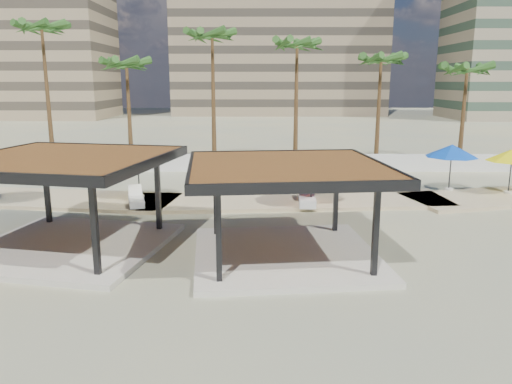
% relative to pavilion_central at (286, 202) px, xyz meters
% --- Properties ---
extents(ground, '(200.00, 200.00, 0.00)m').
position_rel_pavilion_central_xyz_m(ground, '(-1.24, 1.18, -2.01)').
color(ground, tan).
rests_on(ground, ground).
extents(promenade, '(44.45, 7.97, 0.24)m').
position_rel_pavilion_central_xyz_m(promenade, '(0.76, 8.85, -1.95)').
color(promenade, '#C6B284').
rests_on(promenade, ground).
extents(boundary_wall, '(56.00, 0.30, 1.20)m').
position_rel_pavilion_central_xyz_m(boundary_wall, '(-1.24, 17.18, -1.41)').
color(boundary_wall, silver).
rests_on(boundary_wall, ground).
extents(building_west, '(34.00, 16.00, 32.40)m').
position_rel_pavilion_central_xyz_m(building_west, '(-43.24, 69.18, 13.25)').
color(building_west, '#937F60').
rests_on(building_west, ground).
extents(building_mid, '(38.00, 16.00, 30.40)m').
position_rel_pavilion_central_xyz_m(building_mid, '(2.76, 79.18, 12.26)').
color(building_mid, '#847259').
rests_on(building_mid, ground).
extents(pavilion_central, '(7.29, 7.29, 3.37)m').
position_rel_pavilion_central_xyz_m(pavilion_central, '(0.00, 0.00, 0.00)').
color(pavilion_central, beige).
rests_on(pavilion_central, ground).
extents(pavilion_west, '(8.15, 8.15, 3.52)m').
position_rel_pavilion_central_xyz_m(pavilion_west, '(-7.96, 0.82, 0.09)').
color(pavilion_west, beige).
rests_on(pavilion_west, ground).
extents(umbrella_b, '(3.53, 3.53, 2.47)m').
position_rel_pavilion_central_xyz_m(umbrella_b, '(-7.17, 8.57, 0.29)').
color(umbrella_b, beige).
rests_on(umbrella_b, promenade).
extents(umbrella_c, '(3.61, 3.61, 2.55)m').
position_rel_pavilion_central_xyz_m(umbrella_c, '(1.62, 6.98, 0.36)').
color(umbrella_c, beige).
rests_on(umbrella_c, promenade).
extents(umbrella_d, '(3.36, 3.36, 2.55)m').
position_rel_pavilion_central_xyz_m(umbrella_d, '(9.65, 10.38, 0.36)').
color(umbrella_d, beige).
rests_on(umbrella_d, promenade).
extents(umbrella_e, '(3.43, 3.43, 2.40)m').
position_rel_pavilion_central_xyz_m(umbrella_e, '(12.60, 9.61, 0.23)').
color(umbrella_e, beige).
rests_on(umbrella_e, promenade).
extents(lounger_a, '(1.25, 2.21, 0.80)m').
position_rel_pavilion_central_xyz_m(lounger_a, '(-6.98, 7.03, -1.64)').
color(lounger_a, silver).
rests_on(lounger_a, promenade).
extents(lounger_b, '(0.91, 2.44, 0.91)m').
position_rel_pavilion_central_xyz_m(lounger_b, '(1.45, 7.22, -1.61)').
color(lounger_b, silver).
rests_on(lounger_b, promenade).
extents(palm_b, '(3.00, 3.00, 10.62)m').
position_rel_pavilion_central_xyz_m(palm_b, '(-16.24, 19.88, 7.35)').
color(palm_b, brown).
rests_on(palm_b, ground).
extents(palm_c, '(3.00, 3.00, 8.11)m').
position_rel_pavilion_central_xyz_m(palm_c, '(-10.24, 19.28, 5.00)').
color(palm_c, brown).
rests_on(palm_c, ground).
extents(palm_d, '(3.00, 3.00, 10.10)m').
position_rel_pavilion_central_xyz_m(palm_d, '(-4.24, 20.08, 6.87)').
color(palm_d, brown).
rests_on(palm_d, ground).
extents(palm_e, '(3.00, 3.00, 9.46)m').
position_rel_pavilion_central_xyz_m(palm_e, '(1.76, 19.58, 6.28)').
color(palm_e, brown).
rests_on(palm_e, ground).
extents(palm_f, '(3.00, 3.00, 8.44)m').
position_rel_pavilion_central_xyz_m(palm_f, '(7.76, 19.78, 5.31)').
color(palm_f, brown).
rests_on(palm_f, ground).
extents(palm_g, '(3.00, 3.00, 7.75)m').
position_rel_pavilion_central_xyz_m(palm_g, '(13.76, 19.38, 4.66)').
color(palm_g, brown).
rests_on(palm_g, ground).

